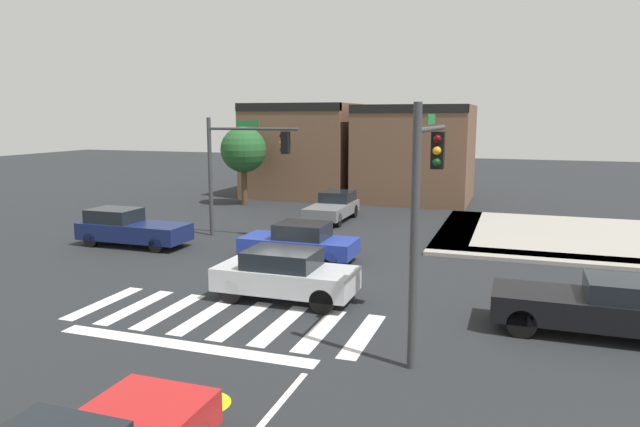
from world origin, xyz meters
TOP-DOWN VIEW (x-y plane):
  - ground_plane at (0.00, 0.00)m, footprint 120.00×120.00m
  - crosswalk_near at (-0.00, -4.50)m, footprint 8.31×3.10m
  - bike_detector_marking at (1.96, -8.82)m, footprint 0.97×0.97m
  - curb_corner_northeast at (8.49, 9.42)m, footprint 10.00×10.60m
  - storefront_row at (-2.44, 19.13)m, footprint 14.54×6.85m
  - traffic_signal_northwest at (-4.13, 5.17)m, footprint 4.37×0.32m
  - traffic_signal_southeast at (5.37, -4.52)m, footprint 0.32×4.29m
  - car_black at (9.44, -2.55)m, footprint 4.71×1.81m
  - car_blue at (-0.30, 2.10)m, footprint 4.35×1.80m
  - car_navy at (-7.98, 2.16)m, footprint 4.69×1.75m
  - car_gray at (-1.70, 10.67)m, footprint 1.81×4.31m
  - car_silver at (1.00, -2.50)m, footprint 4.14×1.82m
  - roadside_tree at (-8.50, 14.00)m, footprint 2.78×2.78m

SIDE VIEW (x-z plane):
  - ground_plane at x=0.00m, z-range 0.00..0.00m
  - bike_detector_marking at x=1.96m, z-range 0.00..0.01m
  - crosswalk_near at x=0.00m, z-range 0.00..0.01m
  - curb_corner_northeast at x=8.49m, z-range 0.00..0.15m
  - car_blue at x=-0.30m, z-range -0.01..1.44m
  - car_gray at x=-1.70m, z-range 0.00..1.45m
  - car_navy at x=-7.98m, z-range -0.02..1.52m
  - car_black at x=9.44m, z-range 0.03..1.50m
  - car_silver at x=1.00m, z-range 0.02..1.54m
  - storefront_row at x=-2.44m, z-range -0.02..6.21m
  - roadside_tree at x=-8.50m, z-range 0.97..5.76m
  - traffic_signal_northwest at x=-4.13m, z-range 0.97..6.31m
  - traffic_signal_southeast at x=5.37m, z-range 0.98..6.66m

